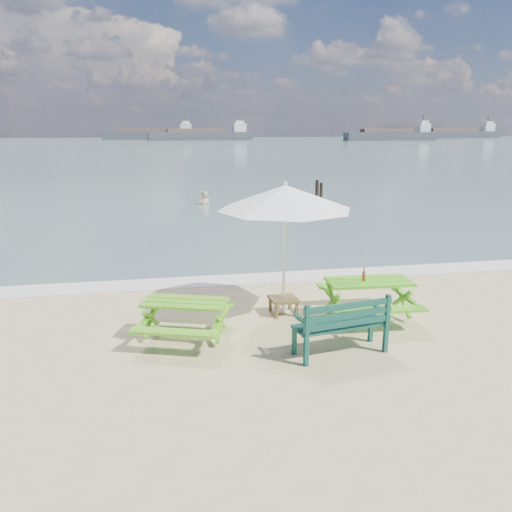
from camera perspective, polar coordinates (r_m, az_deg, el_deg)
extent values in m
plane|color=slate|center=(91.96, -9.39, 12.18)|extent=(300.00, 300.00, 0.00)
cube|color=silver|center=(12.20, -0.27, -2.60)|extent=(22.00, 0.90, 0.01)
cube|color=#55A819|center=(8.74, -8.14, -5.26)|extent=(1.58, 1.10, 0.05)
cube|color=#55A819|center=(9.44, -6.94, -5.43)|extent=(1.45, 0.70, 0.05)
cube|color=#55A819|center=(8.24, -9.38, -8.60)|extent=(1.45, 0.70, 0.05)
cube|color=#55A819|center=(8.87, -8.05, -7.45)|extent=(1.54, 1.20, 0.61)
cube|color=#4FAF1A|center=(9.78, 12.80, -2.87)|extent=(1.63, 0.82, 0.05)
cube|color=#4FAF1A|center=(10.54, 11.30, -3.22)|extent=(1.61, 0.35, 0.05)
cube|color=#4FAF1A|center=(9.22, 14.31, -6.02)|extent=(1.61, 0.35, 0.05)
cube|color=#4FAF1A|center=(9.91, 12.67, -5.07)|extent=(1.54, 0.96, 0.68)
cube|color=#0E3B30|center=(8.30, 9.59, -7.75)|extent=(1.61, 0.72, 0.04)
cube|color=#0E3B30|center=(8.01, 10.53, -6.60)|extent=(1.54, 0.30, 0.40)
cube|color=#0E3B30|center=(8.39, 9.52, -9.30)|extent=(1.51, 0.77, 0.49)
cube|color=brown|center=(9.90, 3.16, -4.93)|extent=(0.56, 0.56, 0.05)
cube|color=brown|center=(9.95, 3.14, -5.83)|extent=(0.49, 0.49, 0.29)
cylinder|color=silver|center=(9.62, 3.23, 0.30)|extent=(0.05, 0.05, 2.48)
cone|color=white|center=(9.42, 3.33, 6.71)|extent=(2.80, 2.80, 0.47)
cylinder|color=#905915|center=(9.71, 12.21, -2.33)|extent=(0.07, 0.07, 0.16)
cylinder|color=#905915|center=(9.66, 12.26, -1.47)|extent=(0.03, 0.03, 0.08)
cylinder|color=#A52612|center=(9.71, 12.21, -2.33)|extent=(0.07, 0.07, 0.06)
imported|color=tan|center=(24.18, -5.91, 5.33)|extent=(0.74, 0.60, 1.76)
cylinder|color=black|center=(24.29, 6.99, 7.07)|extent=(0.18, 0.18, 1.34)
cylinder|color=black|center=(24.99, 7.45, 7.02)|extent=(0.16, 0.16, 1.13)
cube|color=#393E44|center=(144.98, -11.96, 13.28)|extent=(25.83, 4.90, 2.20)
cube|color=silver|center=(144.75, -8.03, 14.32)|extent=(3.19, 3.11, 2.20)
cube|color=#393E44|center=(137.04, 15.05, 13.05)|extent=(23.88, 4.03, 2.20)
cube|color=silver|center=(141.11, 18.53, 13.73)|extent=(2.87, 3.00, 2.20)
cube|color=#393E44|center=(134.76, -6.32, 13.43)|extent=(27.36, 6.14, 2.20)
cube|color=silver|center=(136.71, -1.94, 14.44)|extent=(3.48, 3.25, 2.20)
cube|color=#393E44|center=(169.08, 21.93, 12.72)|extent=(28.44, 5.74, 2.20)
cube|color=silver|center=(175.49, 24.92, 13.18)|extent=(3.57, 3.20, 2.20)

